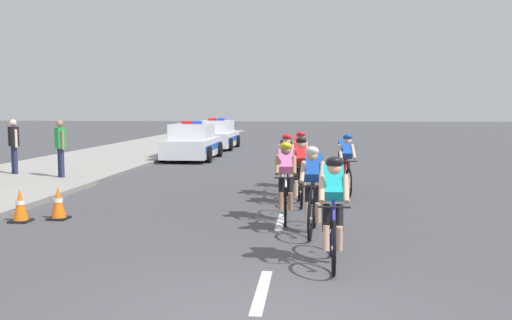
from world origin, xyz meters
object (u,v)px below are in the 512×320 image
(cyclist_fifth, at_px, (345,164))
(cyclist_fourth, at_px, (300,170))
(cyclist_sixth, at_px, (286,164))
(traffic_cone_far, at_px, (20,206))
(spectator_back, at_px, (60,144))
(police_car_nearest, at_px, (193,143))
(cyclist_lead, at_px, (333,209))
(cyclist_third, at_px, (286,180))
(cyclist_second, at_px, (313,189))
(cyclist_seventh, at_px, (300,159))
(police_car_second, at_px, (217,136))
(spectator_middle, at_px, (14,143))
(traffic_cone_near, at_px, (58,203))

(cyclist_fifth, bearing_deg, cyclist_fourth, -125.88)
(cyclist_sixth, bearing_deg, cyclist_fifth, 10.35)
(traffic_cone_far, distance_m, spectator_back, 6.02)
(cyclist_fourth, relative_size, cyclist_sixth, 1.00)
(police_car_nearest, bearing_deg, cyclist_fifth, -57.29)
(cyclist_lead, xyz_separation_m, cyclist_third, (-0.78, 2.93, 0.00))
(cyclist_fourth, bearing_deg, cyclist_second, -84.60)
(cyclist_fifth, xyz_separation_m, police_car_nearest, (-5.74, 8.94, -0.11))
(police_car_nearest, bearing_deg, cyclist_fourth, -65.86)
(cyclist_second, bearing_deg, spectator_back, 139.92)
(cyclist_lead, bearing_deg, cyclist_seventh, 94.77)
(police_car_nearest, bearing_deg, cyclist_second, -69.58)
(cyclist_fifth, bearing_deg, cyclist_seventh, 135.98)
(cyclist_sixth, height_order, cyclist_seventh, same)
(cyclist_lead, relative_size, cyclist_seventh, 1.00)
(cyclist_fourth, relative_size, police_car_second, 0.39)
(traffic_cone_far, height_order, spectator_middle, spectator_middle)
(police_car_nearest, height_order, spectator_back, spectator_back)
(cyclist_fourth, bearing_deg, cyclist_sixth, 106.77)
(cyclist_seventh, relative_size, police_car_nearest, 0.39)
(spectator_back, bearing_deg, police_car_second, 79.60)
(traffic_cone_far, xyz_separation_m, spectator_middle, (-3.64, 6.33, 0.77))
(cyclist_fourth, relative_size, cyclist_fifth, 1.00)
(spectator_middle, height_order, spectator_back, same)
(cyclist_seventh, height_order, traffic_cone_near, cyclist_seventh)
(cyclist_fifth, distance_m, cyclist_sixth, 1.46)
(cyclist_third, xyz_separation_m, cyclist_fifth, (1.31, 3.25, 0.00))
(cyclist_fourth, height_order, cyclist_seventh, same)
(traffic_cone_near, xyz_separation_m, traffic_cone_far, (-0.60, -0.31, 0.00))
(police_car_second, xyz_separation_m, traffic_cone_far, (-0.55, -18.72, -0.37))
(cyclist_third, xyz_separation_m, cyclist_fourth, (0.24, 1.77, 0.00))
(cyclist_lead, bearing_deg, cyclist_third, 104.91)
(cyclist_fourth, distance_m, police_car_nearest, 11.42)
(spectator_middle, relative_size, spectator_back, 1.00)
(cyclist_second, relative_size, cyclist_fourth, 1.00)
(cyclist_third, xyz_separation_m, traffic_cone_far, (-4.98, -0.58, -0.48))
(cyclist_third, distance_m, cyclist_fifth, 3.51)
(traffic_cone_far, bearing_deg, traffic_cone_near, 27.49)
(cyclist_sixth, bearing_deg, spectator_middle, 162.00)
(spectator_middle, bearing_deg, cyclist_lead, -42.71)
(cyclist_lead, bearing_deg, traffic_cone_far, 157.86)
(cyclist_second, bearing_deg, police_car_nearest, 110.42)
(cyclist_lead, relative_size, spectator_back, 1.03)
(cyclist_fifth, xyz_separation_m, traffic_cone_near, (-5.69, -3.52, -0.48))
(police_car_second, height_order, traffic_cone_near, police_car_second)
(cyclist_seventh, height_order, police_car_second, police_car_second)
(cyclist_lead, distance_m, traffic_cone_far, 6.24)
(traffic_cone_far, bearing_deg, cyclist_third, 6.68)
(cyclist_fourth, xyz_separation_m, cyclist_sixth, (-0.37, 1.22, 0.00))
(cyclist_second, relative_size, cyclist_third, 1.00)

